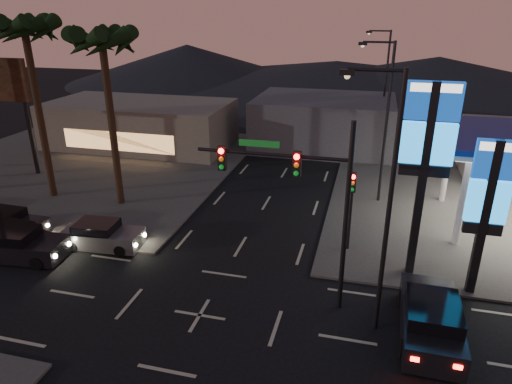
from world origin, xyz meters
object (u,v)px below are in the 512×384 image
(car_lane_a_mid, at_px, (13,239))
(car_lane_b_front, at_px, (102,235))
(car_lane_a_front, at_px, (18,245))
(suv_station, at_px, (430,319))
(traffic_signal_mast, at_px, (303,188))
(car_lane_b_mid, at_px, (6,224))
(pylon_sign_short, at_px, (489,196))
(pylon_sign_tall, at_px, (428,144))

(car_lane_a_mid, distance_m, car_lane_b_front, 4.44)
(car_lane_a_front, distance_m, suv_station, 19.48)
(traffic_signal_mast, distance_m, car_lane_b_front, 11.96)
(traffic_signal_mast, relative_size, car_lane_b_front, 1.83)
(car_lane_b_front, relative_size, car_lane_b_mid, 0.98)
(car_lane_a_front, distance_m, car_lane_a_mid, 0.95)
(suv_station, bearing_deg, pylon_sign_short, 59.89)
(pylon_sign_tall, xyz_separation_m, car_lane_b_front, (-15.57, -1.29, -5.75))
(car_lane_b_front, bearing_deg, suv_station, -11.26)
(car_lane_b_front, xyz_separation_m, car_lane_b_mid, (-5.84, -0.13, 0.02))
(car_lane_b_mid, bearing_deg, suv_station, -7.98)
(car_lane_b_mid, bearing_deg, pylon_sign_short, 0.99)
(pylon_sign_tall, height_order, pylon_sign_short, pylon_sign_tall)
(pylon_sign_short, xyz_separation_m, car_lane_b_front, (-18.07, -0.29, -4.01))
(car_lane_b_front, bearing_deg, car_lane_b_mid, -178.76)
(pylon_sign_short, height_order, car_lane_b_mid, pylon_sign_short)
(car_lane_a_mid, bearing_deg, car_lane_b_mid, 139.89)
(traffic_signal_mast, height_order, car_lane_a_front, traffic_signal_mast)
(car_lane_a_front, bearing_deg, car_lane_a_mid, 144.91)
(pylon_sign_tall, distance_m, car_lane_a_mid, 20.75)
(pylon_sign_short, height_order, traffic_signal_mast, traffic_signal_mast)
(pylon_sign_tall, relative_size, car_lane_b_front, 2.06)
(suv_station, bearing_deg, traffic_signal_mast, 169.47)
(car_lane_a_front, xyz_separation_m, suv_station, (19.44, -1.12, 0.06))
(car_lane_b_mid, height_order, suv_station, suv_station)
(pylon_sign_tall, relative_size, car_lane_b_mid, 2.02)
(car_lane_a_mid, xyz_separation_m, suv_station, (20.22, -1.67, 0.11))
(car_lane_a_mid, relative_size, car_lane_b_front, 1.03)
(pylon_sign_short, bearing_deg, car_lane_b_front, -179.09)
(pylon_sign_tall, height_order, car_lane_a_front, pylon_sign_tall)
(car_lane_a_mid, relative_size, car_lane_b_mid, 1.01)
(pylon_sign_tall, distance_m, pylon_sign_short, 3.20)
(car_lane_a_mid, height_order, car_lane_b_front, car_lane_a_mid)
(pylon_sign_tall, xyz_separation_m, traffic_signal_mast, (-4.74, -3.51, -1.17))
(car_lane_b_front, relative_size, suv_station, 0.87)
(car_lane_a_front, height_order, car_lane_b_mid, car_lane_a_front)
(traffic_signal_mast, xyz_separation_m, car_lane_b_mid, (-16.66, 2.10, -4.56))
(pylon_sign_tall, xyz_separation_m, car_lane_b_mid, (-21.41, -1.41, -5.73))
(car_lane_a_front, xyz_separation_m, car_lane_b_front, (3.39, 2.08, -0.07))
(car_lane_a_mid, bearing_deg, suv_station, -4.71)
(traffic_signal_mast, bearing_deg, pylon_sign_short, 19.13)
(pylon_sign_tall, height_order, car_lane_a_mid, pylon_sign_tall)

